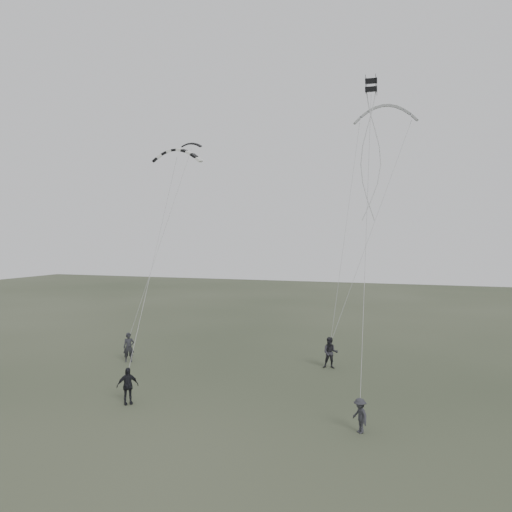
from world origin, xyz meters
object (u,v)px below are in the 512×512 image
(kite_dark_small, at_px, (191,144))
(kite_pale_large, at_px, (386,106))
(flyer_left, at_px, (129,347))
(flyer_right, at_px, (330,353))
(kite_box, at_px, (371,85))
(flyer_far, at_px, (360,416))
(kite_striped, at_px, (177,150))
(flyer_center, at_px, (128,386))

(kite_dark_small, height_order, kite_pale_large, kite_pale_large)
(flyer_left, distance_m, flyer_right, 13.23)
(flyer_right, bearing_deg, kite_dark_small, 153.00)
(flyer_right, distance_m, kite_box, 16.06)
(flyer_right, xyz_separation_m, flyer_far, (3.14, -9.98, -0.25))
(kite_pale_large, bearing_deg, kite_dark_small, -175.74)
(kite_box, bearing_deg, kite_striped, 178.06)
(flyer_right, height_order, flyer_far, flyer_right)
(flyer_right, relative_size, kite_dark_small, 1.28)
(kite_striped, distance_m, kite_box, 11.99)
(kite_dark_small, distance_m, kite_pale_large, 14.62)
(kite_box, bearing_deg, kite_dark_small, 150.62)
(kite_box, bearing_deg, kite_pale_large, 86.28)
(flyer_right, relative_size, flyer_far, 1.34)
(kite_striped, bearing_deg, flyer_center, -101.01)
(flyer_far, xyz_separation_m, kite_pale_large, (-0.41, 16.09, 16.97))
(flyer_left, xyz_separation_m, kite_pale_large, (15.66, 8.90, 16.74))
(flyer_left, bearing_deg, flyer_right, -22.23)
(flyer_left, bearing_deg, flyer_center, -91.23)
(flyer_left, height_order, kite_box, kite_box)
(flyer_far, distance_m, kite_dark_small, 24.88)
(flyer_left, height_order, kite_striped, kite_striped)
(flyer_center, xyz_separation_m, kite_striped, (-0.71, 6.56, 12.72))
(kite_dark_small, bearing_deg, flyer_left, -117.89)
(flyer_left, relative_size, flyer_far, 1.32)
(flyer_right, bearing_deg, flyer_center, -138.29)
(flyer_center, distance_m, kite_striped, 14.33)
(kite_dark_small, relative_size, kite_pale_large, 0.34)
(kite_pale_large, height_order, kite_striped, kite_pale_large)
(flyer_center, distance_m, kite_box, 20.26)
(flyer_center, relative_size, flyer_far, 1.24)
(kite_box, bearing_deg, flyer_left, 175.00)
(flyer_far, xyz_separation_m, kite_box, (-0.41, 6.85, 15.76))
(flyer_left, bearing_deg, flyer_far, -58.48)
(flyer_center, bearing_deg, flyer_left, 78.51)
(flyer_left, relative_size, flyer_center, 1.07)
(kite_pale_large, bearing_deg, flyer_far, -93.86)
(flyer_left, relative_size, kite_pale_large, 0.43)
(flyer_right, bearing_deg, kite_box, -57.86)
(flyer_left, xyz_separation_m, kite_dark_small, (1.42, 6.49, 14.49))
(flyer_left, height_order, flyer_right, flyer_right)
(kite_dark_small, distance_m, kite_striped, 7.88)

